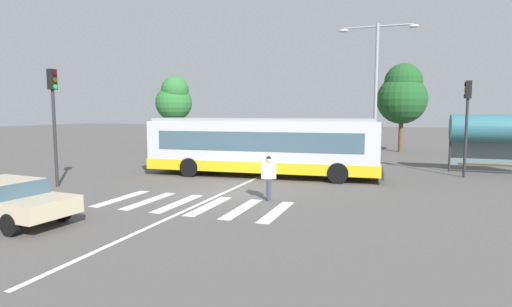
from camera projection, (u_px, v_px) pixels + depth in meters
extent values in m
plane|color=#514F4C|center=(225.00, 193.00, 17.03)|extent=(160.00, 160.00, 0.00)
cylinder|color=black|center=(341.00, 167.00, 21.53)|extent=(1.02, 0.37, 1.00)
cylinder|color=black|center=(338.00, 173.00, 19.28)|extent=(1.02, 0.37, 1.00)
cylinder|color=black|center=(207.00, 162.00, 23.55)|extent=(1.02, 0.37, 1.00)
cylinder|color=black|center=(190.00, 167.00, 21.30)|extent=(1.02, 0.37, 1.00)
cube|color=silver|center=(261.00, 146.00, 21.36)|extent=(12.12, 3.44, 2.55)
cube|color=gold|center=(261.00, 164.00, 21.47)|extent=(12.24, 3.47, 0.55)
cube|color=#3D5666|center=(261.00, 140.00, 21.33)|extent=(10.69, 3.38, 0.96)
cube|color=#3D5666|center=(380.00, 144.00, 19.76)|extent=(0.21, 2.24, 1.63)
cube|color=black|center=(381.00, 126.00, 19.67)|extent=(0.20, 1.94, 0.28)
cube|color=#99999E|center=(261.00, 120.00, 21.22)|extent=(11.63, 3.20, 0.16)
cube|color=#28282B|center=(382.00, 173.00, 19.88)|extent=(0.31, 2.55, 0.36)
cylinder|color=#333856|center=(269.00, 189.00, 15.73)|extent=(0.16, 0.16, 0.85)
cylinder|color=#333856|center=(269.00, 190.00, 15.52)|extent=(0.16, 0.16, 0.85)
cube|color=white|center=(269.00, 171.00, 15.55)|extent=(0.46, 0.37, 0.60)
cylinder|color=white|center=(262.00, 172.00, 15.56)|extent=(0.10, 0.10, 0.55)
cylinder|color=white|center=(275.00, 172.00, 15.55)|extent=(0.10, 0.10, 0.55)
sphere|color=tan|center=(269.00, 160.00, 15.51)|extent=(0.22, 0.22, 0.22)
sphere|color=black|center=(269.00, 158.00, 15.50)|extent=(0.19, 0.19, 0.19)
cylinder|color=black|center=(62.00, 211.00, 12.64)|extent=(0.65, 0.25, 0.64)
cylinder|color=black|center=(10.00, 225.00, 11.12)|extent=(0.65, 0.25, 0.64)
cylinder|color=black|center=(3.00, 203.00, 13.78)|extent=(0.65, 0.25, 0.64)
cube|color=#C6B793|center=(6.00, 203.00, 12.42)|extent=(4.63, 2.18, 0.52)
cube|color=#3D5666|center=(3.00, 187.00, 12.41)|extent=(2.28, 1.77, 0.44)
cube|color=#C6B793|center=(2.00, 181.00, 12.39)|extent=(2.10, 1.68, 0.09)
cylinder|color=black|center=(269.00, 149.00, 33.77)|extent=(0.22, 0.65, 0.64)
cylinder|color=black|center=(288.00, 150.00, 33.15)|extent=(0.22, 0.65, 0.64)
cylinder|color=black|center=(256.00, 152.00, 31.19)|extent=(0.22, 0.65, 0.64)
cylinder|color=black|center=(277.00, 153.00, 30.57)|extent=(0.22, 0.65, 0.64)
cube|color=#38383D|center=(273.00, 147.00, 32.14)|extent=(1.98, 4.56, 0.52)
cube|color=#3D5666|center=(272.00, 141.00, 32.01)|extent=(1.68, 2.22, 0.44)
cube|color=#38383D|center=(272.00, 138.00, 31.99)|extent=(1.60, 2.03, 0.09)
cylinder|color=black|center=(300.00, 150.00, 32.53)|extent=(0.20, 0.64, 0.64)
cylinder|color=black|center=(321.00, 151.00, 31.97)|extent=(0.20, 0.64, 0.64)
cylinder|color=black|center=(291.00, 154.00, 29.92)|extent=(0.20, 0.64, 0.64)
cylinder|color=black|center=(314.00, 155.00, 29.35)|extent=(0.20, 0.64, 0.64)
cube|color=#AD1E1E|center=(307.00, 148.00, 30.91)|extent=(1.82, 4.50, 0.52)
cube|color=#3D5666|center=(306.00, 142.00, 30.77)|extent=(1.60, 2.16, 0.44)
cube|color=#AD1E1E|center=(306.00, 140.00, 30.76)|extent=(1.53, 1.98, 0.09)
cylinder|color=black|center=(334.00, 151.00, 31.90)|extent=(0.21, 0.64, 0.64)
cylinder|color=black|center=(356.00, 152.00, 31.31)|extent=(0.21, 0.64, 0.64)
cylinder|color=black|center=(328.00, 155.00, 29.30)|extent=(0.21, 0.64, 0.64)
cylinder|color=black|center=(351.00, 155.00, 28.71)|extent=(0.21, 0.64, 0.64)
cube|color=black|center=(342.00, 149.00, 30.27)|extent=(1.90, 4.53, 0.52)
cube|color=#3D5666|center=(342.00, 143.00, 30.14)|extent=(1.64, 2.19, 0.44)
cube|color=black|center=(342.00, 140.00, 30.12)|extent=(1.56, 2.01, 0.09)
cylinder|color=#28282B|center=(55.00, 139.00, 18.28)|extent=(0.14, 0.14, 4.39)
cube|color=black|center=(52.00, 79.00, 18.01)|extent=(0.28, 0.32, 0.90)
cylinder|color=#410907|center=(55.00, 73.00, 17.93)|extent=(0.04, 0.20, 0.20)
cylinder|color=#463707|center=(55.00, 80.00, 17.96)|extent=(0.04, 0.20, 0.20)
cylinder|color=green|center=(55.00, 87.00, 17.99)|extent=(0.04, 0.20, 0.20)
cylinder|color=#28282B|center=(466.00, 138.00, 20.95)|extent=(0.14, 0.14, 4.08)
cube|color=black|center=(468.00, 90.00, 20.69)|extent=(0.28, 0.32, 0.90)
cylinder|color=#410907|center=(465.00, 84.00, 20.72)|extent=(0.04, 0.20, 0.20)
cylinder|color=yellow|center=(465.00, 90.00, 20.75)|extent=(0.04, 0.20, 0.20)
cylinder|color=#093B10|center=(464.00, 96.00, 20.78)|extent=(0.04, 0.20, 0.20)
cylinder|color=#28282B|center=(450.00, 151.00, 23.14)|extent=(0.12, 0.12, 2.30)
cube|color=slate|center=(492.00, 150.00, 23.03)|extent=(4.35, 0.04, 1.93)
cylinder|color=#2D6670|center=(496.00, 129.00, 22.25)|extent=(4.62, 1.54, 1.54)
cube|color=#4C3823|center=(494.00, 165.00, 22.45)|extent=(3.62, 0.36, 0.08)
cylinder|color=#939399|center=(376.00, 96.00, 25.28)|extent=(0.20, 0.20, 8.76)
cylinder|color=#939399|center=(396.00, 25.00, 24.50)|extent=(2.07, 0.10, 0.10)
ellipsoid|color=silver|center=(414.00, 26.00, 24.17)|extent=(0.60, 0.32, 0.20)
cylinder|color=#939399|center=(360.00, 27.00, 25.19)|extent=(2.07, 0.10, 0.10)
ellipsoid|color=silver|center=(343.00, 31.00, 25.55)|extent=(0.60, 0.32, 0.20)
cylinder|color=brown|center=(174.00, 132.00, 36.76)|extent=(0.36, 0.36, 3.06)
sphere|color=#2D7033|center=(174.00, 103.00, 36.49)|extent=(3.25, 3.25, 3.25)
sphere|color=#2D7033|center=(175.00, 90.00, 36.07)|extent=(2.44, 2.44, 2.44)
cylinder|color=brown|center=(401.00, 134.00, 34.46)|extent=(0.36, 0.36, 2.99)
sphere|color=#1E5123|center=(402.00, 99.00, 34.16)|extent=(4.13, 4.13, 4.13)
sphere|color=#1E5123|center=(403.00, 82.00, 33.99)|extent=(3.10, 3.10, 3.10)
cube|color=silver|center=(121.00, 198.00, 16.00)|extent=(0.45, 3.15, 0.01)
cube|color=silver|center=(149.00, 201.00, 15.58)|extent=(0.45, 3.15, 0.01)
cube|color=silver|center=(178.00, 203.00, 15.15)|extent=(0.45, 3.15, 0.01)
cube|color=silver|center=(209.00, 206.00, 14.72)|extent=(0.45, 3.15, 0.01)
cube|color=silver|center=(242.00, 209.00, 14.29)|extent=(0.45, 3.15, 0.01)
cube|color=silver|center=(276.00, 212.00, 13.87)|extent=(0.45, 3.15, 0.01)
cube|color=silver|center=(241.00, 185.00, 18.93)|extent=(0.16, 24.00, 0.01)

